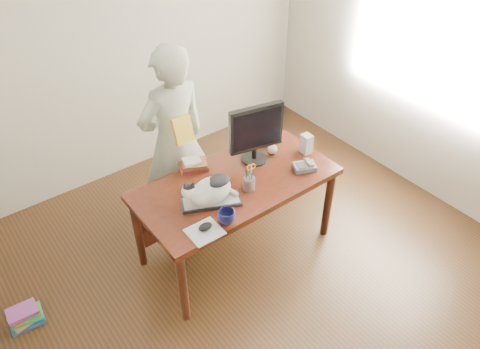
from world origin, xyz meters
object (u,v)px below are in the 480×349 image
Objects in this scene: coffee_mug at (227,217)px; baseball at (273,149)px; monitor at (256,131)px; book_pile_b at (25,316)px; mouse at (205,227)px; speaker at (306,144)px; calculator at (266,140)px; desk at (230,191)px; keyboard at (211,202)px; phone at (305,166)px; pen_cup at (249,182)px; cat at (209,190)px; book_stack at (194,165)px; person at (174,141)px.

coffee_mug reaches higher than baseball.
book_pile_b is (-2.01, 0.23, -0.97)m from monitor.
mouse is at bearing -27.57° from book_pile_b.
calculator is at bearing 120.94° from speaker.
mouse is (-0.49, -0.37, 0.17)m from desk.
phone is (0.84, -0.12, 0.01)m from keyboard.
pen_cup reaches higher than keyboard.
cat is 3.99× the size of mouse.
desk is at bearing 168.10° from calculator.
phone is (0.25, -0.33, -0.26)m from monitor.
pen_cup reaches higher than book_stack.
mouse is at bearing 176.84° from calculator.
calculator is (1.03, 0.57, 0.00)m from mouse.
desk is at bearing -8.97° from book_pile_b.
person reaches higher than speaker.
coffee_mug is 0.99m from person.
mouse is 0.17m from coffee_mug.
person is (0.16, 0.97, 0.06)m from coffee_mug.
keyboard is 3.74× the size of coffee_mug.
phone is at bearing -40.64° from monitor.
coffee_mug is 1.06m from calculator.
mouse is at bearing -105.64° from cat.
phone is at bearing 5.50° from mouse.
person reaches higher than book_stack.
speaker is at bearing -9.65° from desk.
coffee_mug is at bearing 78.78° from person.
mouse is 1.56m from book_pile_b.
person reaches higher than coffee_mug.
baseball is at bearing -145.20° from calculator.
phone is at bearing -131.67° from speaker.
calculator is (0.87, 0.60, -0.02)m from coffee_mug.
book_stack is at bearing 166.73° from monitor.
cat is at bearing 86.58° from coffee_mug.
monitor is at bearing 44.15° from cat.
cat reaches higher than phone.
keyboard is at bearing -162.54° from phone.
keyboard is at bearing -147.51° from monitor.
pen_cup is 0.52m from phone.
book_stack is at bearing 98.47° from keyboard.
cat is 0.83× the size of monitor.
cat is at bearing -84.48° from book_stack.
person is (0.15, 0.74, -0.02)m from cat.
mouse reaches higher than desk.
monitor is 2.24m from book_pile_b.
person reaches higher than cat.
monitor is 1.95× the size of book_stack.
calculator is at bearing -1.80° from book_pile_b.
monitor is at bearing 161.89° from speaker.
desk is 3.41× the size of keyboard.
book_stack is (0.13, 0.44, 0.02)m from keyboard.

